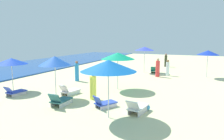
# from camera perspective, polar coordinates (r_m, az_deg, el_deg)

# --- Properties ---
(ocean) EXTENTS (60.00, 10.07, 0.12)m
(ocean) POSITION_cam_1_polar(r_m,az_deg,el_deg) (25.53, -27.69, -0.06)
(ocean) COLOR #1C4A9A
(ocean) RESTS_ON ground_plane
(umbrella_0) EXTENTS (2.07, 2.07, 2.23)m
(umbrella_0) POSITION_cam_1_polar(r_m,az_deg,el_deg) (15.13, -25.95, 2.19)
(umbrella_0) COLOR silver
(umbrella_0) RESTS_ON ground_plane
(lounge_chair_0_0) EXTENTS (1.30, 0.79, 0.63)m
(lounge_chair_0_0) POSITION_cam_1_polar(r_m,az_deg,el_deg) (14.26, -25.11, -5.43)
(lounge_chair_0_0) COLOR silver
(lounge_chair_0_0) RESTS_ON ground_plane
(umbrella_1) EXTENTS (1.99, 1.99, 2.64)m
(umbrella_1) POSITION_cam_1_polar(r_m,az_deg,el_deg) (21.62, 8.95, 5.80)
(umbrella_1) COLOR silver
(umbrella_1) RESTS_ON ground_plane
(lounge_chair_1_0) EXTENTS (1.42, 0.78, 0.70)m
(lounge_chair_1_0) POSITION_cam_1_polar(r_m,az_deg,el_deg) (21.70, 11.52, -0.11)
(lounge_chair_1_0) COLOR silver
(lounge_chair_1_0) RESTS_ON ground_plane
(umbrella_2) EXTENTS (1.86, 1.86, 2.46)m
(umbrella_2) POSITION_cam_1_polar(r_m,az_deg,el_deg) (20.31, 24.88, 4.34)
(umbrella_2) COLOR silver
(umbrella_2) RESTS_ON ground_plane
(umbrella_3) EXTENTS (1.83, 1.83, 2.50)m
(umbrella_3) POSITION_cam_1_polar(r_m,az_deg,el_deg) (12.43, -15.48, 2.47)
(umbrella_3) COLOR silver
(umbrella_3) RESTS_ON ground_plane
(lounge_chair_3_0) EXTENTS (1.32, 0.68, 0.76)m
(lounge_chair_3_0) POSITION_cam_1_polar(r_m,az_deg,el_deg) (11.33, -14.03, -8.10)
(lounge_chair_3_0) COLOR silver
(lounge_chair_3_0) RESTS_ON ground_plane
(lounge_chair_3_1) EXTENTS (1.45, 0.86, 0.72)m
(lounge_chair_3_1) POSITION_cam_1_polar(r_m,az_deg,el_deg) (13.35, -11.62, -5.59)
(lounge_chair_3_1) COLOR silver
(lounge_chair_3_1) RESTS_ON ground_plane
(umbrella_4) EXTENTS (2.44, 2.44, 2.59)m
(umbrella_4) POSITION_cam_1_polar(r_m,az_deg,el_deg) (8.93, -0.99, 1.20)
(umbrella_4) COLOR silver
(umbrella_4) RESTS_ON ground_plane
(lounge_chair_4_0) EXTENTS (1.32, 1.10, 0.66)m
(lounge_chair_4_0) POSITION_cam_1_polar(r_m,az_deg,el_deg) (10.75, -2.12, -9.04)
(lounge_chair_4_0) COLOR silver
(lounge_chair_4_0) RESTS_ON ground_plane
(lounge_chair_4_1) EXTENTS (1.50, 0.79, 0.76)m
(lounge_chair_4_1) POSITION_cam_1_polar(r_m,az_deg,el_deg) (9.99, 6.97, -10.19)
(lounge_chair_4_1) COLOR silver
(lounge_chair_4_1) RESTS_ON ground_plane
(umbrella_5) EXTENTS (2.33, 2.33, 2.56)m
(umbrella_5) POSITION_cam_1_polar(r_m,az_deg,el_deg) (14.18, 1.61, 3.90)
(umbrella_5) COLOR silver
(umbrella_5) RESTS_ON ground_plane
(beachgoer_0) EXTENTS (0.36, 0.36, 1.51)m
(beachgoer_0) POSITION_cam_1_polar(r_m,az_deg,el_deg) (20.32, 15.03, 0.52)
(beachgoer_0) COLOR white
(beachgoer_0) RESTS_ON ground_plane
(beachgoer_1) EXTENTS (0.46, 0.46, 1.58)m
(beachgoer_1) POSITION_cam_1_polar(r_m,az_deg,el_deg) (12.07, -5.23, -4.67)
(beachgoer_1) COLOR #F9F953
(beachgoer_1) RESTS_ON ground_plane
(beachgoer_2) EXTENTS (0.46, 0.46, 1.64)m
(beachgoer_2) POSITION_cam_1_polar(r_m,az_deg,el_deg) (26.72, 14.56, 2.55)
(beachgoer_2) COLOR #303421
(beachgoer_2) RESTS_ON ground_plane
(beachgoer_3) EXTENTS (0.53, 0.53, 1.71)m
(beachgoer_3) POSITION_cam_1_polar(r_m,az_deg,el_deg) (19.48, 12.43, 0.50)
(beachgoer_3) COLOR #EB3A3B
(beachgoer_3) RESTS_ON ground_plane
(beachgoer_4) EXTENTS (0.42, 0.42, 1.69)m
(beachgoer_4) POSITION_cam_1_polar(r_m,az_deg,el_deg) (17.39, -9.64, -0.41)
(beachgoer_4) COLOR #2A86CE
(beachgoer_4) RESTS_ON ground_plane
(beach_ball_0) EXTENTS (0.28, 0.28, 0.28)m
(beach_ball_0) POSITION_cam_1_polar(r_m,az_deg,el_deg) (10.53, 9.66, -10.09)
(beach_ball_0) COLOR #3B94D1
(beach_ball_0) RESTS_ON ground_plane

